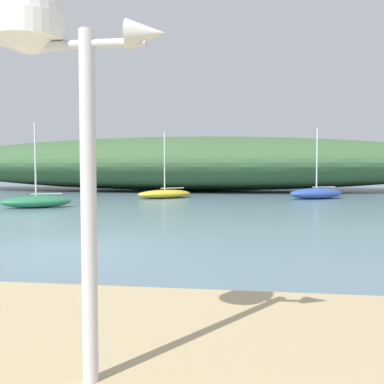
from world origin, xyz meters
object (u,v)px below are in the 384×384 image
at_px(sailboat_off_point, 316,193).
at_px(sailboat_west_reach, 165,194).
at_px(mast_structure, 45,50).
at_px(sailboat_centre_water, 36,201).

bearing_deg(sailboat_off_point, sailboat_west_reach, -176.23).
relative_size(mast_structure, sailboat_centre_water, 0.76).
bearing_deg(sailboat_off_point, mast_structure, -102.65).
relative_size(sailboat_west_reach, sailboat_off_point, 0.97).
xyz_separation_m(mast_structure, sailboat_off_point, (5.40, 24.08, -2.37)).
distance_m(sailboat_west_reach, sailboat_off_point, 9.26).
bearing_deg(sailboat_west_reach, sailboat_off_point, 3.77).
relative_size(sailboat_off_point, sailboat_centre_water, 1.06).
bearing_deg(sailboat_centre_water, sailboat_west_reach, 57.76).
bearing_deg(sailboat_centre_water, mast_structure, -62.23).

